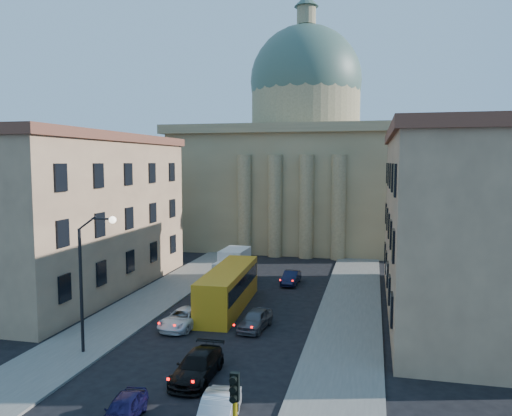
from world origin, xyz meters
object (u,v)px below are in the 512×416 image
(car_left_near, at_px, (123,409))
(city_bus, at_px, (228,287))
(car_right_near, at_px, (218,412))
(box_truck, at_px, (232,267))
(street_lamp, at_px, (88,272))

(car_left_near, distance_m, city_bus, 18.68)
(car_right_near, relative_size, box_truck, 0.72)
(car_right_near, xyz_separation_m, city_bus, (-4.81, 18.03, 1.08))
(street_lamp, bearing_deg, box_truck, 80.30)
(city_bus, bearing_deg, box_truck, 101.12)
(car_right_near, relative_size, city_bus, 0.36)
(car_left_near, height_order, box_truck, box_truck)
(city_bus, height_order, box_truck, city_bus)
(street_lamp, xyz_separation_m, box_truck, (3.47, 20.29, -3.75))
(street_lamp, distance_m, box_truck, 20.92)
(car_right_near, bearing_deg, street_lamp, 143.49)
(street_lamp, xyz_separation_m, city_bus, (5.62, 11.64, -3.50))
(city_bus, bearing_deg, street_lamp, -118.57)
(street_lamp, bearing_deg, car_right_near, -31.49)
(car_right_near, height_order, city_bus, city_bus)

